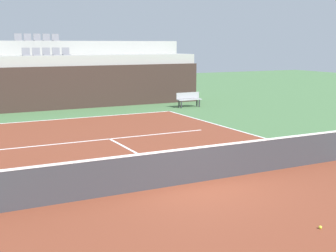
% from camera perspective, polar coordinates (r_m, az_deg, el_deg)
% --- Properties ---
extents(ground_plane, '(80.00, 80.00, 0.00)m').
position_cam_1_polar(ground_plane, '(12.26, 3.03, -7.12)').
color(ground_plane, '#477042').
extents(court_surface, '(11.00, 24.00, 0.01)m').
position_cam_1_polar(court_surface, '(12.26, 3.03, -7.10)').
color(court_surface, brown).
rests_on(court_surface, ground_plane).
extents(baseline_far, '(11.00, 0.10, 0.00)m').
position_cam_1_polar(baseline_far, '(23.13, -11.94, 0.93)').
color(baseline_far, white).
rests_on(baseline_far, court_surface).
extents(service_line_far, '(8.26, 0.10, 0.00)m').
position_cam_1_polar(service_line_far, '(17.91, -7.26, -1.60)').
color(service_line_far, white).
rests_on(service_line_far, court_surface).
extents(centre_service_line, '(0.10, 6.40, 0.00)m').
position_cam_1_polar(centre_service_line, '(15.01, -3.10, -3.84)').
color(centre_service_line, white).
rests_on(centre_service_line, court_surface).
extents(back_wall, '(18.12, 0.30, 2.41)m').
position_cam_1_polar(back_wall, '(26.25, -13.99, 4.55)').
color(back_wall, '#33231E').
rests_on(back_wall, ground_plane).
extents(stands_tier_lower, '(18.12, 2.40, 2.99)m').
position_cam_1_polar(stands_tier_lower, '(27.54, -14.66, 5.38)').
color(stands_tier_lower, '#9E9E99').
rests_on(stands_tier_lower, ground_plane).
extents(stands_tier_upper, '(18.12, 2.40, 3.82)m').
position_cam_1_polar(stands_tier_upper, '(29.85, -15.70, 6.48)').
color(stands_tier_upper, '#9E9E99').
rests_on(stands_tier_upper, ground_plane).
extents(seating_row_lower, '(2.71, 0.44, 0.44)m').
position_cam_1_polar(seating_row_lower, '(27.55, -14.86, 8.75)').
color(seating_row_lower, slate).
rests_on(seating_row_lower, stands_tier_lower).
extents(seating_row_upper, '(2.71, 0.44, 0.44)m').
position_cam_1_polar(seating_row_upper, '(29.89, -15.93, 10.38)').
color(seating_row_upper, slate).
rests_on(seating_row_upper, stands_tier_upper).
extents(tennis_net, '(11.08, 0.08, 1.07)m').
position_cam_1_polar(tennis_net, '(12.12, 3.06, -4.83)').
color(tennis_net, black).
rests_on(tennis_net, court_surface).
extents(player_bench, '(1.50, 0.40, 0.85)m').
position_cam_1_polar(player_bench, '(26.75, 2.58, 3.44)').
color(player_bench, '#99999E').
rests_on(player_bench, ground_plane).
extents(tennis_ball_0, '(0.07, 0.07, 0.07)m').
position_cam_1_polar(tennis_ball_0, '(9.83, 18.39, -11.85)').
color(tennis_ball_0, '#CCE033').
rests_on(tennis_ball_0, court_surface).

